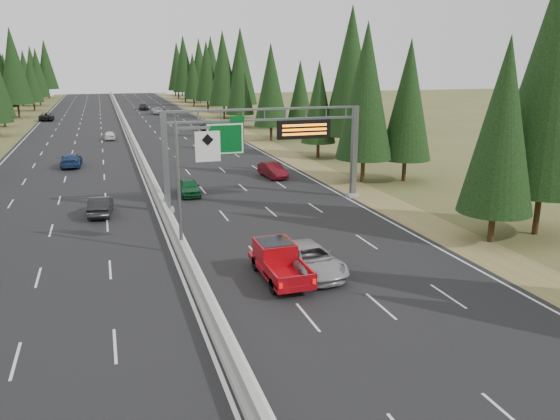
{
  "coord_description": "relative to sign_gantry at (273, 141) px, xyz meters",
  "views": [
    {
      "loc": [
        -4.01,
        -6.85,
        11.38
      ],
      "look_at": [
        4.7,
        20.0,
        3.72
      ],
      "focal_mm": 35.0,
      "sensor_mm": 36.0,
      "label": 1
    }
  ],
  "objects": [
    {
      "name": "car_ahead_far",
      "position": [
        -2.98,
        96.95,
        -4.39
      ],
      "size": [
        2.23,
        4.82,
        1.6
      ],
      "primitive_type": "imported",
      "rotation": [
        0.0,
        0.0,
        0.07
      ],
      "color": "black",
      "rests_on": "road"
    },
    {
      "name": "car_ahead_white",
      "position": [
        -0.74,
        85.33,
        -4.51
      ],
      "size": [
        2.35,
        4.94,
        1.36
      ],
      "primitive_type": "imported",
      "rotation": [
        0.0,
        0.0,
        0.02
      ],
      "color": "silver",
      "rests_on": "road"
    },
    {
      "name": "shoulder_left",
      "position": [
        -26.72,
        45.12,
        -5.24
      ],
      "size": [
        3.6,
        260.0,
        0.06
      ],
      "primitive_type": "cube",
      "color": "#515327",
      "rests_on": "ground"
    },
    {
      "name": "road",
      "position": [
        -8.92,
        45.12,
        -5.23
      ],
      "size": [
        32.0,
        260.0,
        0.08
      ],
      "primitive_type": "cube",
      "color": "black",
      "rests_on": "ground"
    },
    {
      "name": "tree_row_right",
      "position": [
        13.19,
        44.92,
        4.19
      ],
      "size": [
        11.21,
        240.0,
        18.96
      ],
      "color": "black",
      "rests_on": "ground"
    },
    {
      "name": "car_ahead_green",
      "position": [
        -6.14,
        5.12,
        -4.47
      ],
      "size": [
        1.8,
        4.28,
        1.45
      ],
      "primitive_type": "imported",
      "rotation": [
        0.0,
        0.0,
        -0.02
      ],
      "color": "#125128",
      "rests_on": "road"
    },
    {
      "name": "shoulder_right",
      "position": [
        8.88,
        45.12,
        -5.24
      ],
      "size": [
        3.6,
        260.0,
        0.06
      ],
      "primitive_type": "cube",
      "color": "olive",
      "rests_on": "ground"
    },
    {
      "name": "car_ahead_dkred",
      "position": [
        3.11,
        10.12,
        -4.44
      ],
      "size": [
        2.06,
        4.71,
        1.5
      ],
      "primitive_type": "imported",
      "rotation": [
        0.0,
        0.0,
        0.1
      ],
      "color": "#540C13",
      "rests_on": "road"
    },
    {
      "name": "red_pickup",
      "position": [
        -4.48,
        -15.19,
        -4.16
      ],
      "size": [
        2.04,
        5.72,
        1.86
      ],
      "color": "black",
      "rests_on": "road"
    },
    {
      "name": "car_onc_white",
      "position": [
        -11.99,
        44.28,
        -4.53
      ],
      "size": [
        1.61,
        3.87,
        1.31
      ],
      "primitive_type": "imported",
      "rotation": [
        0.0,
        0.0,
        3.13
      ],
      "color": "white",
      "rests_on": "road"
    },
    {
      "name": "car_onc_far",
      "position": [
        -23.42,
        77.37,
        -4.39
      ],
      "size": [
        2.68,
        5.74,
        1.59
      ],
      "primitive_type": "imported",
      "rotation": [
        0.0,
        0.0,
        3.15
      ],
      "color": "black",
      "rests_on": "road"
    },
    {
      "name": "car_onc_blue",
      "position": [
        -16.55,
        22.67,
        -4.44
      ],
      "size": [
        2.29,
        5.24,
        1.5
      ],
      "primitive_type": "imported",
      "rotation": [
        0.0,
        0.0,
        3.1
      ],
      "color": "navy",
      "rests_on": "road"
    },
    {
      "name": "sign_gantry",
      "position": [
        0.0,
        0.0,
        0.0
      ],
      "size": [
        16.75,
        0.98,
        7.8
      ],
      "color": "slate",
      "rests_on": "road"
    },
    {
      "name": "car_onc_near",
      "position": [
        -13.55,
        0.7,
        -4.46
      ],
      "size": [
        1.96,
        4.54,
        1.45
      ],
      "primitive_type": "imported",
      "rotation": [
        0.0,
        0.0,
        3.04
      ],
      "color": "black",
      "rests_on": "road"
    },
    {
      "name": "hov_sign_pole",
      "position": [
        -8.33,
        -9.92,
        -0.54
      ],
      "size": [
        2.8,
        0.5,
        8.0
      ],
      "color": "slate",
      "rests_on": "road"
    },
    {
      "name": "car_ahead_dkgrey",
      "position": [
        4.08,
        50.47,
        -4.38
      ],
      "size": [
        2.63,
        5.69,
        1.61
      ],
      "primitive_type": "imported",
      "rotation": [
        0.0,
        0.0,
        -0.07
      ],
      "color": "black",
      "rests_on": "road"
    },
    {
      "name": "median_barrier",
      "position": [
        -8.92,
        45.12,
        -4.85
      ],
      "size": [
        0.7,
        260.0,
        0.85
      ],
      "color": "gray",
      "rests_on": "road"
    },
    {
      "name": "silver_minivan",
      "position": [
        -2.62,
        -15.29,
        -4.41
      ],
      "size": [
        3.08,
        5.83,
        1.56
      ],
      "primitive_type": "imported",
      "rotation": [
        0.0,
        0.0,
        0.09
      ],
      "color": "#A2A1A6",
      "rests_on": "road"
    }
  ]
}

